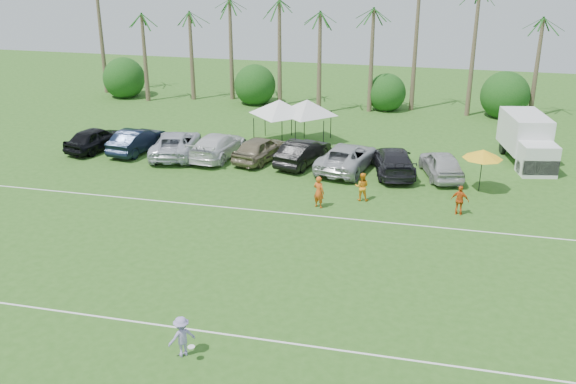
# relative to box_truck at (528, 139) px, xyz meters

# --- Properties ---
(ground) EXTENTS (120.00, 120.00, 0.00)m
(ground) POSITION_rel_box_truck_xyz_m (-16.59, -26.17, -1.71)
(ground) COLOR #2D5B1B
(ground) RESTS_ON ground
(field_lines) EXTENTS (80.00, 12.10, 0.01)m
(field_lines) POSITION_rel_box_truck_xyz_m (-16.59, -18.17, -1.70)
(field_lines) COLOR white
(field_lines) RESTS_ON ground
(palm_tree_0) EXTENTS (2.40, 2.40, 8.90)m
(palm_tree_0) POSITION_rel_box_truck_xyz_m (-38.59, 11.83, 5.77)
(palm_tree_0) COLOR brown
(palm_tree_0) RESTS_ON ground
(palm_tree_1) EXTENTS (2.40, 2.40, 9.90)m
(palm_tree_1) POSITION_rel_box_truck_xyz_m (-33.59, 11.83, 6.64)
(palm_tree_1) COLOR brown
(palm_tree_1) RESTS_ON ground
(palm_tree_4) EXTENTS (2.40, 2.40, 8.90)m
(palm_tree_4) POSITION_rel_box_truck_xyz_m (-20.59, 11.83, 5.77)
(palm_tree_4) COLOR brown
(palm_tree_4) RESTS_ON ground
(palm_tree_5) EXTENTS (2.40, 2.40, 9.90)m
(palm_tree_5) POSITION_rel_box_truck_xyz_m (-16.59, 11.83, 6.64)
(palm_tree_5) COLOR brown
(palm_tree_5) RESTS_ON ground
(palm_tree_6) EXTENTS (2.40, 2.40, 10.90)m
(palm_tree_6) POSITION_rel_box_truck_xyz_m (-12.59, 11.83, 7.50)
(palm_tree_6) COLOR brown
(palm_tree_6) RESTS_ON ground
(palm_tree_8) EXTENTS (2.40, 2.40, 8.90)m
(palm_tree_8) POSITION_rel_box_truck_xyz_m (-3.59, 11.83, 5.77)
(palm_tree_8) COLOR brown
(palm_tree_8) RESTS_ON ground
(palm_tree_9) EXTENTS (2.40, 2.40, 9.90)m
(palm_tree_9) POSITION_rel_box_truck_xyz_m (1.41, 11.83, 6.64)
(palm_tree_9) COLOR brown
(palm_tree_9) RESTS_ON ground
(bush_tree_0) EXTENTS (4.00, 4.00, 4.00)m
(bush_tree_0) POSITION_rel_box_truck_xyz_m (-35.59, 12.83, 0.09)
(bush_tree_0) COLOR brown
(bush_tree_0) RESTS_ON ground
(bush_tree_1) EXTENTS (4.00, 4.00, 4.00)m
(bush_tree_1) POSITION_rel_box_truck_xyz_m (-22.59, 12.83, 0.09)
(bush_tree_1) COLOR brown
(bush_tree_1) RESTS_ON ground
(bush_tree_2) EXTENTS (4.00, 4.00, 4.00)m
(bush_tree_2) POSITION_rel_box_truck_xyz_m (-10.59, 12.83, 0.09)
(bush_tree_2) COLOR brown
(bush_tree_2) RESTS_ON ground
(bush_tree_3) EXTENTS (4.00, 4.00, 4.00)m
(bush_tree_3) POSITION_rel_box_truck_xyz_m (-0.59, 12.83, 0.09)
(bush_tree_3) COLOR brown
(bush_tree_3) RESTS_ON ground
(sideline_player_a) EXTENTS (0.80, 0.67, 1.86)m
(sideline_player_a) POSITION_rel_box_truck_xyz_m (-12.21, -10.91, -0.78)
(sideline_player_a) COLOR #DD5518
(sideline_player_a) RESTS_ON ground
(sideline_player_b) EXTENTS (0.84, 0.66, 1.69)m
(sideline_player_b) POSITION_rel_box_truck_xyz_m (-9.97, -9.30, -0.86)
(sideline_player_b) COLOR orange
(sideline_player_b) RESTS_ON ground
(sideline_player_c) EXTENTS (1.05, 0.61, 1.68)m
(sideline_player_c) POSITION_rel_box_truck_xyz_m (-4.45, -10.12, -0.87)
(sideline_player_c) COLOR #DB5B18
(sideline_player_c) RESTS_ON ground
(box_truck) EXTENTS (3.53, 6.54, 3.20)m
(box_truck) POSITION_rel_box_truck_xyz_m (0.00, 0.00, 0.00)
(box_truck) COLOR white
(box_truck) RESTS_ON ground
(canopy_tent_left) EXTENTS (4.74, 4.74, 3.84)m
(canopy_tent_left) POSITION_rel_box_truck_xyz_m (-17.38, 0.58, 1.58)
(canopy_tent_left) COLOR black
(canopy_tent_left) RESTS_ON ground
(canopy_tent_right) EXTENTS (4.71, 4.71, 3.81)m
(canopy_tent_right) POSITION_rel_box_truck_xyz_m (-15.42, 1.16, 1.56)
(canopy_tent_right) COLOR black
(canopy_tent_right) RESTS_ON ground
(market_umbrella) EXTENTS (2.38, 2.38, 2.65)m
(market_umbrella) POSITION_rel_box_truck_xyz_m (-3.23, -6.25, 0.67)
(market_umbrella) COLOR black
(market_umbrella) RESTS_ON ground
(frisbee_player) EXTENTS (1.17, 1.14, 1.59)m
(frisbee_player) POSITION_rel_box_truck_xyz_m (-14.43, -25.77, -0.91)
(frisbee_player) COLOR #9A8CC6
(frisbee_player) RESTS_ON ground
(parked_car_0) EXTENTS (3.27, 5.36, 1.71)m
(parked_car_0) POSITION_rel_box_truck_xyz_m (-29.81, -4.17, -0.86)
(parked_car_0) COLOR black
(parked_car_0) RESTS_ON ground
(parked_car_1) EXTENTS (2.46, 5.37, 1.71)m
(parked_car_1) POSITION_rel_box_truck_xyz_m (-26.78, -3.85, -0.86)
(parked_car_1) COLOR black
(parked_car_1) RESTS_ON ground
(parked_car_2) EXTENTS (3.98, 6.58, 1.71)m
(parked_car_2) POSITION_rel_box_truck_xyz_m (-23.75, -3.98, -0.86)
(parked_car_2) COLOR silver
(parked_car_2) RESTS_ON ground
(parked_car_3) EXTENTS (3.01, 6.10, 1.71)m
(parked_car_3) POSITION_rel_box_truck_xyz_m (-20.71, -3.72, -0.86)
(parked_car_3) COLOR silver
(parked_car_3) RESTS_ON ground
(parked_car_4) EXTENTS (3.27, 5.36, 1.71)m
(parked_car_4) POSITION_rel_box_truck_xyz_m (-17.68, -3.69, -0.86)
(parked_car_4) COLOR #7D7155
(parked_car_4) RESTS_ON ground
(parked_car_5) EXTENTS (3.17, 5.48, 1.71)m
(parked_car_5) POSITION_rel_box_truck_xyz_m (-14.65, -3.79, -0.86)
(parked_car_5) COLOR black
(parked_car_5) RESTS_ON ground
(parked_car_6) EXTENTS (3.89, 6.55, 1.71)m
(parked_car_6) POSITION_rel_box_truck_xyz_m (-11.61, -4.16, -0.86)
(parked_car_6) COLOR #B1B2B5
(parked_car_6) RESTS_ON ground
(parked_car_7) EXTENTS (3.58, 6.25, 1.71)m
(parked_car_7) POSITION_rel_box_truck_xyz_m (-8.58, -4.17, -0.86)
(parked_car_7) COLOR black
(parked_car_7) RESTS_ON ground
(parked_car_8) EXTENTS (3.28, 5.36, 1.71)m
(parked_car_8) POSITION_rel_box_truck_xyz_m (-5.55, -4.15, -0.86)
(parked_car_8) COLOR #B6B6B6
(parked_car_8) RESTS_ON ground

